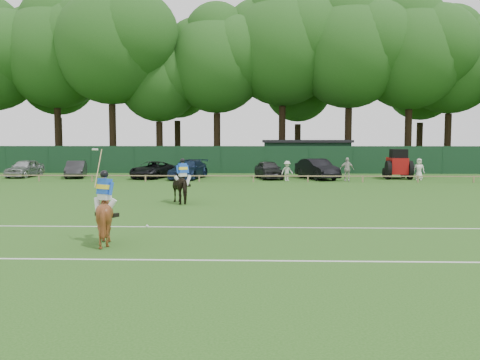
{
  "coord_description": "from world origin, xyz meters",
  "views": [
    {
      "loc": [
        1.22,
        -19.23,
        3.26
      ],
      "look_at": [
        0.5,
        3.0,
        1.4
      ],
      "focal_mm": 38.0,
      "sensor_mm": 36.0,
      "label": 1
    }
  ],
  "objects_px": {
    "suv_black": "(152,170)",
    "spectator_left": "(287,171)",
    "spectator_right": "(419,169)",
    "sedan_silver": "(25,168)",
    "estate_black": "(317,169)",
    "tractor": "(398,165)",
    "hatch_grey": "(269,170)",
    "spectator_mid": "(347,169)",
    "utility_shed": "(306,156)",
    "polo_ball": "(147,226)",
    "sedan_navy": "(189,169)",
    "horse_dark": "(183,186)",
    "horse_chestnut": "(105,216)",
    "sedan_grey": "(76,169)"
  },
  "relations": [
    {
      "from": "suv_black",
      "to": "spectator_left",
      "type": "height_order",
      "value": "spectator_left"
    },
    {
      "from": "suv_black",
      "to": "spectator_right",
      "type": "height_order",
      "value": "spectator_right"
    },
    {
      "from": "sedan_silver",
      "to": "spectator_left",
      "type": "xyz_separation_m",
      "value": [
        21.53,
        -3.09,
        0.02
      ]
    },
    {
      "from": "estate_black",
      "to": "tractor",
      "type": "distance_m",
      "value": 6.43
    },
    {
      "from": "hatch_grey",
      "to": "spectator_mid",
      "type": "relative_size",
      "value": 2.38
    },
    {
      "from": "estate_black",
      "to": "spectator_mid",
      "type": "xyz_separation_m",
      "value": [
        2.01,
        -1.9,
        0.09
      ]
    },
    {
      "from": "utility_shed",
      "to": "tractor",
      "type": "relative_size",
      "value": 2.93
    },
    {
      "from": "estate_black",
      "to": "spectator_right",
      "type": "relative_size",
      "value": 2.91
    },
    {
      "from": "sedan_silver",
      "to": "spectator_mid",
      "type": "height_order",
      "value": "spectator_mid"
    },
    {
      "from": "spectator_right",
      "to": "polo_ball",
      "type": "bearing_deg",
      "value": -116.98
    },
    {
      "from": "utility_shed",
      "to": "hatch_grey",
      "type": "bearing_deg",
      "value": -113.16
    },
    {
      "from": "sedan_navy",
      "to": "spectator_left",
      "type": "bearing_deg",
      "value": -2.31
    },
    {
      "from": "suv_black",
      "to": "sedan_navy",
      "type": "bearing_deg",
      "value": 2.83
    },
    {
      "from": "horse_dark",
      "to": "horse_chestnut",
      "type": "distance_m",
      "value": 9.79
    },
    {
      "from": "horse_dark",
      "to": "spectator_right",
      "type": "distance_m",
      "value": 21.62
    },
    {
      "from": "spectator_left",
      "to": "utility_shed",
      "type": "height_order",
      "value": "utility_shed"
    },
    {
      "from": "horse_chestnut",
      "to": "suv_black",
      "type": "distance_m",
      "value": 25.58
    },
    {
      "from": "sedan_navy",
      "to": "utility_shed",
      "type": "bearing_deg",
      "value": 52.37
    },
    {
      "from": "suv_black",
      "to": "spectator_mid",
      "type": "bearing_deg",
      "value": 5.42
    },
    {
      "from": "estate_black",
      "to": "polo_ball",
      "type": "distance_m",
      "value": 23.66
    },
    {
      "from": "sedan_navy",
      "to": "estate_black",
      "type": "bearing_deg",
      "value": 10.96
    },
    {
      "from": "sedan_silver",
      "to": "suv_black",
      "type": "xyz_separation_m",
      "value": [
        10.81,
        -0.75,
        -0.06
      ]
    },
    {
      "from": "estate_black",
      "to": "horse_chestnut",
      "type": "bearing_deg",
      "value": -131.6
    },
    {
      "from": "spectator_mid",
      "to": "sedan_navy",
      "type": "bearing_deg",
      "value": 179.2
    },
    {
      "from": "suv_black",
      "to": "spectator_mid",
      "type": "distance_m",
      "value": 15.4
    },
    {
      "from": "sedan_silver",
      "to": "polo_ball",
      "type": "xyz_separation_m",
      "value": [
        15.23,
        -23.2,
        -0.69
      ]
    },
    {
      "from": "hatch_grey",
      "to": "spectator_right",
      "type": "distance_m",
      "value": 11.59
    },
    {
      "from": "utility_shed",
      "to": "horse_dark",
      "type": "bearing_deg",
      "value": -109.29
    },
    {
      "from": "sedan_grey",
      "to": "tractor",
      "type": "bearing_deg",
      "value": -14.8
    },
    {
      "from": "suv_black",
      "to": "spectator_mid",
      "type": "relative_size",
      "value": 2.71
    },
    {
      "from": "horse_dark",
      "to": "tractor",
      "type": "xyz_separation_m",
      "value": [
        14.87,
        15.49,
        0.27
      ]
    },
    {
      "from": "sedan_grey",
      "to": "utility_shed",
      "type": "bearing_deg",
      "value": 8.95
    },
    {
      "from": "tractor",
      "to": "suv_black",
      "type": "bearing_deg",
      "value": -177.92
    },
    {
      "from": "horse_chestnut",
      "to": "horse_dark",
      "type": "bearing_deg",
      "value": -66.36
    },
    {
      "from": "suv_black",
      "to": "spectator_right",
      "type": "xyz_separation_m",
      "value": [
        20.93,
        -1.24,
        0.16
      ]
    },
    {
      "from": "estate_black",
      "to": "spectator_mid",
      "type": "height_order",
      "value": "spectator_mid"
    },
    {
      "from": "horse_dark",
      "to": "sedan_grey",
      "type": "xyz_separation_m",
      "value": [
        -11.11,
        15.93,
        -0.16
      ]
    },
    {
      "from": "spectator_right",
      "to": "tractor",
      "type": "relative_size",
      "value": 0.58
    },
    {
      "from": "suv_black",
      "to": "estate_black",
      "type": "bearing_deg",
      "value": 12.23
    },
    {
      "from": "sedan_grey",
      "to": "suv_black",
      "type": "relative_size",
      "value": 0.86
    },
    {
      "from": "estate_black",
      "to": "polo_ball",
      "type": "height_order",
      "value": "estate_black"
    },
    {
      "from": "hatch_grey",
      "to": "spectator_left",
      "type": "bearing_deg",
      "value": -68.62
    },
    {
      "from": "horse_dark",
      "to": "suv_black",
      "type": "height_order",
      "value": "horse_dark"
    },
    {
      "from": "horse_chestnut",
      "to": "spectator_left",
      "type": "height_order",
      "value": "horse_chestnut"
    },
    {
      "from": "spectator_mid",
      "to": "polo_ball",
      "type": "distance_m",
      "value": 22.79
    },
    {
      "from": "horse_dark",
      "to": "utility_shed",
      "type": "xyz_separation_m",
      "value": [
        8.45,
        24.14,
        0.7
      ]
    },
    {
      "from": "horse_dark",
      "to": "sedan_navy",
      "type": "distance_m",
      "value": 15.05
    },
    {
      "from": "sedan_navy",
      "to": "spectator_mid",
      "type": "xyz_separation_m",
      "value": [
        12.19,
        -1.78,
        0.14
      ]
    },
    {
      "from": "spectator_left",
      "to": "spectator_right",
      "type": "bearing_deg",
      "value": -18.82
    },
    {
      "from": "estate_black",
      "to": "spectator_mid",
      "type": "relative_size",
      "value": 2.72
    }
  ]
}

